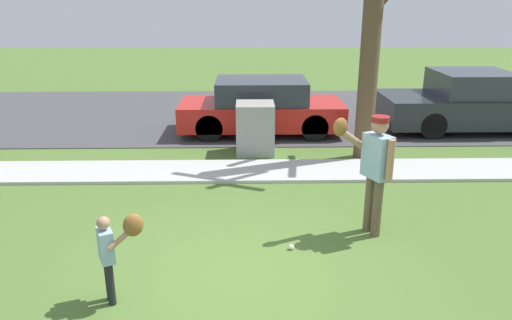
{
  "coord_description": "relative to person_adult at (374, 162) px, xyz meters",
  "views": [
    {
      "loc": [
        0.1,
        -5.3,
        3.29
      ],
      "look_at": [
        0.23,
        1.41,
        1.0
      ],
      "focal_mm": 33.97,
      "sensor_mm": 36.0,
      "label": 1
    }
  ],
  "objects": [
    {
      "name": "parked_hatchback_red",
      "position": [
        -1.4,
        5.46,
        -0.43
      ],
      "size": [
        4.0,
        1.75,
        1.33
      ],
      "color": "red",
      "rests_on": "road_surface"
    },
    {
      "name": "road_surface",
      "position": [
        -1.86,
        7.58,
        -1.08
      ],
      "size": [
        36.0,
        6.8,
        0.02
      ],
      "primitive_type": "cube",
      "color": "#424244",
      "rests_on": "ground"
    },
    {
      "name": "parked_pickup_dark",
      "position": [
        4.21,
        5.67,
        -0.41
      ],
      "size": [
        5.2,
        1.95,
        1.48
      ],
      "color": "#23282D",
      "rests_on": "road_surface"
    },
    {
      "name": "utility_cabinet",
      "position": [
        -1.58,
        3.83,
        -0.53
      ],
      "size": [
        0.81,
        0.79,
        1.11
      ],
      "primitive_type": "cube",
      "color": "gray",
      "rests_on": "ground"
    },
    {
      "name": "ground_plane",
      "position": [
        -1.86,
        2.48,
        -1.09
      ],
      "size": [
        48.0,
        48.0,
        0.0
      ],
      "primitive_type": "plane",
      "color": "#4C6B2D"
    },
    {
      "name": "sidewalk_strip",
      "position": [
        -1.86,
        2.58,
        -1.06
      ],
      "size": [
        36.0,
        1.2,
        0.06
      ],
      "primitive_type": "cube",
      "color": "#B2B2AD",
      "rests_on": "ground"
    },
    {
      "name": "person_child",
      "position": [
        -3.22,
        -1.61,
        -0.38
      ],
      "size": [
        0.57,
        0.34,
        1.1
      ],
      "rotation": [
        0.0,
        0.0,
        0.45
      ],
      "color": "black",
      "rests_on": "ground"
    },
    {
      "name": "person_adult",
      "position": [
        0.0,
        0.0,
        0.0
      ],
      "size": [
        0.86,
        0.57,
        1.74
      ],
      "rotation": [
        0.0,
        0.0,
        -2.69
      ],
      "color": "brown",
      "rests_on": "ground"
    },
    {
      "name": "street_tree_near",
      "position": [
        0.71,
        3.46,
        1.81
      ],
      "size": [
        1.85,
        1.88,
        5.47
      ],
      "color": "brown",
      "rests_on": "ground"
    },
    {
      "name": "baseball",
      "position": [
        -1.17,
        -0.47,
        -1.05
      ],
      "size": [
        0.07,
        0.07,
        0.07
      ],
      "primitive_type": "sphere",
      "color": "white",
      "rests_on": "ground"
    }
  ]
}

